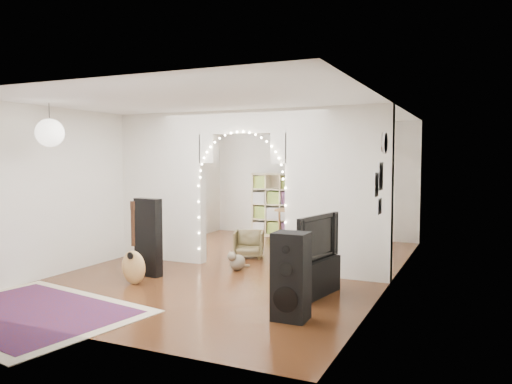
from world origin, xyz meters
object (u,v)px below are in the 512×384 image
at_px(acoustic_guitar, 133,254).
at_px(bookcase, 282,205).
at_px(dining_table, 307,212).
at_px(media_console, 311,277).
at_px(dining_chair_right, 337,234).
at_px(dining_chair_left, 249,244).
at_px(floor_speaker, 291,276).

xyz_separation_m(acoustic_guitar, bookcase, (0.34, 5.23, 0.30)).
bearing_deg(dining_table, bookcase, 148.66).
height_order(media_console, dining_chair_right, media_console).
bearing_deg(bookcase, dining_chair_left, -97.99).
xyz_separation_m(acoustic_guitar, floor_speaker, (2.72, -0.56, 0.05)).
height_order(acoustic_guitar, media_console, acoustic_guitar).
distance_m(floor_speaker, dining_chair_left, 3.70).
xyz_separation_m(media_console, bookcase, (-2.27, 4.68, 0.51)).
height_order(floor_speaker, bookcase, bookcase).
bearing_deg(acoustic_guitar, dining_table, 80.84).
distance_m(floor_speaker, media_console, 1.15).
relative_size(floor_speaker, dining_chair_right, 2.09).
xyz_separation_m(floor_speaker, dining_chair_right, (-0.85, 5.17, -0.29)).
distance_m(dining_table, dining_chair_left, 2.09).
distance_m(acoustic_guitar, dining_chair_left, 2.64).
xyz_separation_m(floor_speaker, media_console, (-0.11, 1.11, -0.26)).
xyz_separation_m(acoustic_guitar, dining_table, (1.21, 4.52, 0.22)).
xyz_separation_m(floor_speaker, dining_table, (-1.51, 5.08, 0.17)).
relative_size(media_console, dining_chair_right, 2.03).
relative_size(acoustic_guitar, floor_speaker, 1.03).
distance_m(bookcase, dining_chair_right, 1.74).
distance_m(acoustic_guitar, media_console, 2.67).
bearing_deg(dining_chair_left, media_console, -66.81).
xyz_separation_m(floor_speaker, bookcase, (-2.38, 5.79, 0.25)).
bearing_deg(floor_speaker, dining_chair_left, 122.03).
relative_size(acoustic_guitar, dining_chair_right, 2.15).
bearing_deg(media_console, dining_chair_right, 111.58).
bearing_deg(acoustic_guitar, dining_chair_right, 73.71).
xyz_separation_m(acoustic_guitar, dining_chair_left, (0.71, 2.54, -0.21)).
distance_m(media_console, dining_table, 4.23).
bearing_deg(dining_chair_left, dining_chair_right, 40.50).
height_order(dining_chair_left, dining_chair_right, dining_chair_left).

